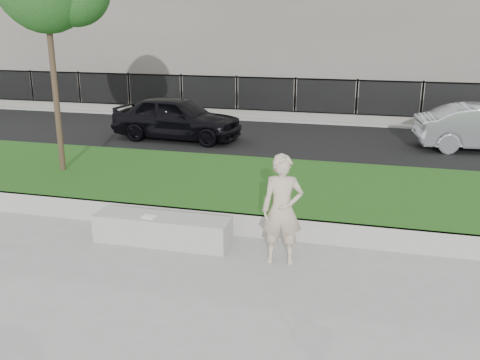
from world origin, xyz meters
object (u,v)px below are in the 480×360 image
(stone_bench, at_px, (162,229))
(book, at_px, (149,217))
(man, at_px, (282,210))
(car_dark, at_px, (177,118))

(stone_bench, bearing_deg, book, -151.20)
(man, bearing_deg, stone_bench, 165.42)
(stone_bench, height_order, book, book)
(stone_bench, relative_size, man, 1.35)
(book, distance_m, car_dark, 7.99)
(man, xyz_separation_m, book, (-2.25, 0.12, -0.37))
(man, xyz_separation_m, car_dark, (-4.71, 7.72, -0.14))
(car_dark, bearing_deg, book, -158.08)
(book, xyz_separation_m, car_dark, (-2.45, 7.60, 0.23))
(book, bearing_deg, stone_bench, 35.46)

